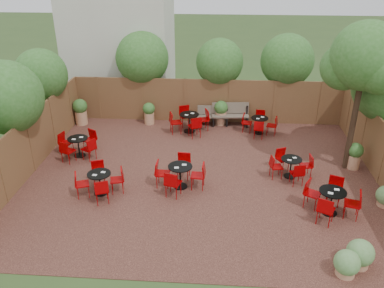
{
  "coord_description": "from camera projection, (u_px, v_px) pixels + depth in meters",
  "views": [
    {
      "loc": [
        0.51,
        -11.98,
        7.07
      ],
      "look_at": [
        -0.37,
        0.5,
        1.0
      ],
      "focal_mm": 37.2,
      "sensor_mm": 36.0,
      "label": 1
    }
  ],
  "objects": [
    {
      "name": "park_bench_right",
      "position": [
        213.0,
        115.0,
        17.8
      ],
      "size": [
        1.4,
        0.48,
        0.86
      ],
      "rotation": [
        0.0,
        0.0,
        0.02
      ],
      "color": "brown",
      "rests_on": "courtyard_paving"
    },
    {
      "name": "fence_right",
      "position": [
        384.0,
        157.0,
        13.05
      ],
      "size": [
        0.08,
        10.0,
        2.0
      ],
      "primitive_type": "cube",
      "color": "brown",
      "rests_on": "ground"
    },
    {
      "name": "fence_left",
      "position": [
        30.0,
        145.0,
        13.82
      ],
      "size": [
        0.08,
        10.0,
        2.0
      ],
      "primitive_type": "cube",
      "color": "brown",
      "rests_on": "ground"
    },
    {
      "name": "ground",
      "position": [
        202.0,
        176.0,
        13.87
      ],
      "size": [
        80.0,
        80.0,
        0.0
      ],
      "primitive_type": "plane",
      "color": "#354F23",
      "rests_on": "ground"
    },
    {
      "name": "courtyard_paving",
      "position": [
        202.0,
        176.0,
        13.87
      ],
      "size": [
        12.0,
        10.0,
        0.02
      ],
      "primitive_type": "cube",
      "color": "#351C15",
      "rests_on": "ground"
    },
    {
      "name": "courtyard_tree",
      "position": [
        365.0,
        61.0,
        12.71
      ],
      "size": [
        2.51,
        2.41,
        5.18
      ],
      "rotation": [
        0.0,
        0.0,
        -0.07
      ],
      "color": "black",
      "rests_on": "courtyard_paving"
    },
    {
      "name": "neighbour_building",
      "position": [
        119.0,
        21.0,
        19.59
      ],
      "size": [
        5.0,
        4.0,
        8.0
      ],
      "primitive_type": "cube",
      "color": "beige",
      "rests_on": "ground"
    },
    {
      "name": "fence_back",
      "position": [
        207.0,
        101.0,
        17.92
      ],
      "size": [
        12.0,
        0.08,
        2.0
      ],
      "primitive_type": "cube",
      "color": "brown",
      "rests_on": "ground"
    },
    {
      "name": "overhang_foliage",
      "position": [
        191.0,
        76.0,
        15.42
      ],
      "size": [
        15.7,
        10.39,
        2.75
      ],
      "color": "#2D611F",
      "rests_on": "ground"
    },
    {
      "name": "low_shrubs",
      "position": [
        365.0,
        237.0,
        10.38
      ],
      "size": [
        2.63,
        3.67,
        0.73
      ],
      "color": "tan",
      "rests_on": "courtyard_paving"
    },
    {
      "name": "bistro_tables",
      "position": [
        200.0,
        155.0,
        14.32
      ],
      "size": [
        10.24,
        7.34,
        0.94
      ],
      "color": "black",
      "rests_on": "courtyard_paving"
    },
    {
      "name": "park_bench_left",
      "position": [
        230.0,
        114.0,
        17.73
      ],
      "size": [
        1.68,
        0.64,
        1.02
      ],
      "rotation": [
        0.0,
        0.0,
        0.07
      ],
      "color": "brown",
      "rests_on": "courtyard_paving"
    },
    {
      "name": "planters",
      "position": [
        178.0,
        118.0,
        17.09
      ],
      "size": [
        11.65,
        4.31,
        1.17
      ],
      "color": "tan",
      "rests_on": "courtyard_paving"
    }
  ]
}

